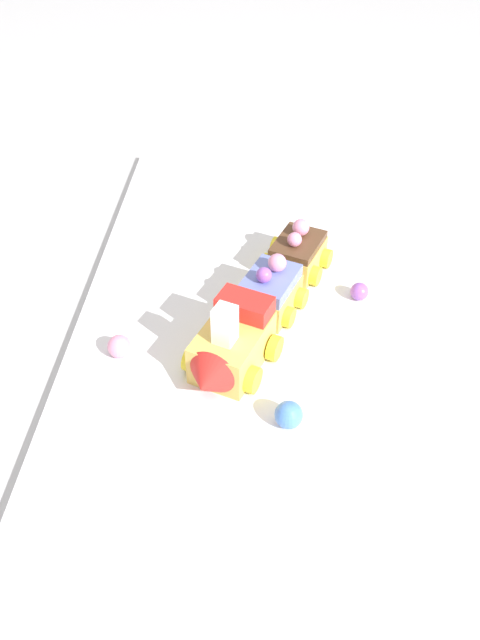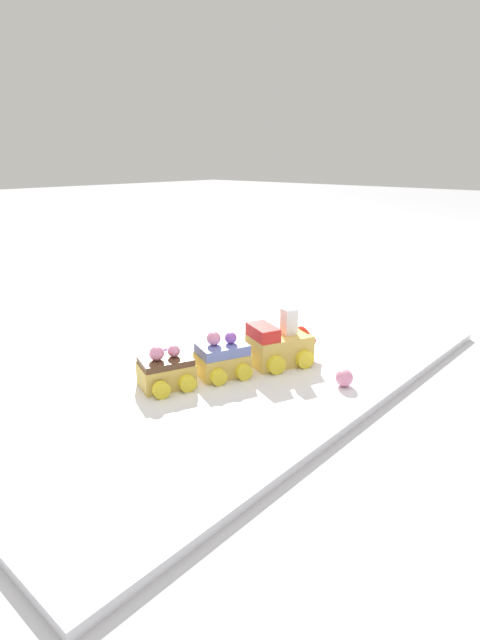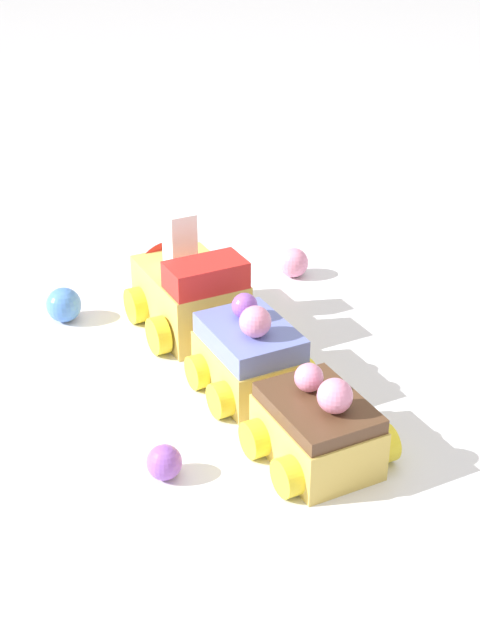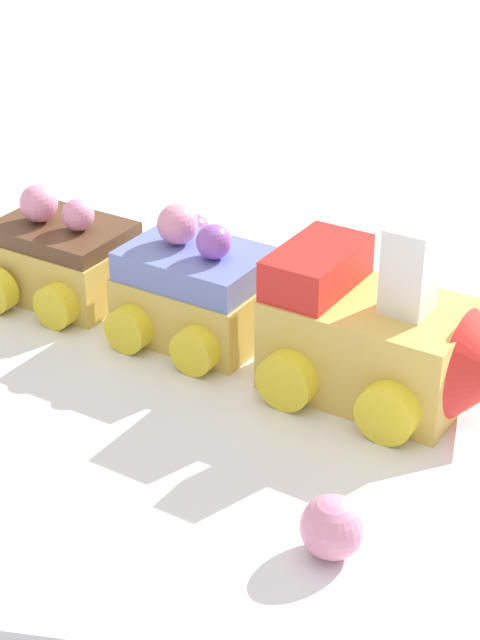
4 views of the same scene
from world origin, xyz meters
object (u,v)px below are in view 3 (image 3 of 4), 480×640
cake_train_locomotive (185,289)px  gumball_pink (294,263)px  cake_car_blueberry (250,357)px  gumball_purple (164,462)px  cake_car_chocolate (318,429)px  gumball_blue (64,305)px

cake_train_locomotive → gumball_pink: bearing=-74.4°
cake_car_blueberry → gumball_purple: (-0.02, 0.11, -0.01)m
cake_train_locomotive → gumball_purple: 0.19m
cake_car_chocolate → gumball_purple: size_ratio=4.31×
cake_car_blueberry → gumball_purple: size_ratio=4.31×
gumball_blue → gumball_pink: bearing=-115.4°
cake_car_blueberry → cake_train_locomotive: bearing=-0.0°
cake_train_locomotive → gumball_pink: (-0.01, -0.12, -0.02)m
cake_car_chocolate → gumball_purple: cake_car_chocolate is taller
gumball_purple → cake_train_locomotive: bearing=-49.6°
cake_car_blueberry → gumball_purple: bearing=125.1°
cake_train_locomotive → gumball_purple: bearing=152.4°
gumball_pink → gumball_purple: 0.29m
gumball_pink → gumball_purple: gumball_pink is taller
cake_car_blueberry → cake_car_chocolate: bearing=-179.9°
cake_train_locomotive → cake_car_chocolate: 0.20m
cake_car_blueberry → cake_car_chocolate: 0.09m
cake_train_locomotive → cake_car_chocolate: (-0.18, 0.07, -0.01)m
gumball_pink → gumball_blue: bearing=64.6°
cake_train_locomotive → gumball_blue: (0.07, 0.06, -0.01)m
cake_car_chocolate → gumball_purple: bearing=74.0°
cake_car_chocolate → gumball_blue: (0.26, -0.01, -0.01)m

